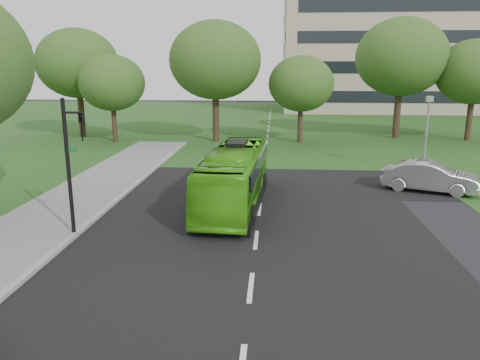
{
  "coord_description": "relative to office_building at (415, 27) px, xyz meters",
  "views": [
    {
      "loc": [
        0.63,
        -14.93,
        6.47
      ],
      "look_at": [
        -0.86,
        5.2,
        1.6
      ],
      "focal_mm": 35.0,
      "sensor_mm": 36.0,
      "label": 1
    }
  ],
  "objects": [
    {
      "name": "ground",
      "position": [
        -21.96,
        -61.96,
        -12.5
      ],
      "size": [
        160.0,
        160.0,
        0.0
      ],
      "primitive_type": "plane",
      "color": "black",
      "rests_on": "ground"
    },
    {
      "name": "street_surfaces",
      "position": [
        -22.34,
        -39.21,
        -12.47
      ],
      "size": [
        120.0,
        120.0,
        0.15
      ],
      "color": "black",
      "rests_on": "ground"
    },
    {
      "name": "office_building",
      "position": [
        0.0,
        0.0,
        0.0
      ],
      "size": [
        40.1,
        20.1,
        25.0
      ],
      "color": "tan",
      "rests_on": "ground"
    },
    {
      "name": "tree_park_a",
      "position": [
        -35.51,
        -36.31,
        -7.34
      ],
      "size": [
        5.72,
        5.72,
        7.6
      ],
      "color": "black",
      "rests_on": "ground"
    },
    {
      "name": "tree_park_b",
      "position": [
        -26.56,
        -35.24,
        -5.44
      ],
      "size": [
        7.99,
        7.99,
        10.47
      ],
      "color": "black",
      "rests_on": "ground"
    },
    {
      "name": "tree_park_c",
      "position": [
        -19.07,
        -35.46,
        -7.41
      ],
      "size": [
        5.64,
        5.64,
        7.5
      ],
      "color": "black",
      "rests_on": "ground"
    },
    {
      "name": "tree_park_d",
      "position": [
        -9.95,
        -32.19,
        -5.12
      ],
      "size": [
        8.24,
        8.24,
        10.9
      ],
      "color": "black",
      "rests_on": "ground"
    },
    {
      "name": "tree_park_e",
      "position": [
        -3.78,
        -33.2,
        -6.42
      ],
      "size": [
        6.71,
        6.71,
        8.94
      ],
      "color": "black",
      "rests_on": "ground"
    },
    {
      "name": "tree_park_f",
      "position": [
        -39.67,
        -33.42,
        -5.68
      ],
      "size": [
        7.51,
        7.51,
        10.03
      ],
      "color": "black",
      "rests_on": "ground"
    },
    {
      "name": "bus",
      "position": [
        -23.2,
        -55.24,
        -11.12
      ],
      "size": [
        2.88,
        10.04,
        2.76
      ],
      "primitive_type": "imported",
      "rotation": [
        0.0,
        0.0,
        -0.06
      ],
      "color": "#47B417",
      "rests_on": "ground"
    },
    {
      "name": "sedan",
      "position": [
        -13.03,
        -51.96,
        -11.7
      ],
      "size": [
        5.16,
        3.34,
        1.61
      ],
      "primitive_type": "imported",
      "rotation": [
        0.0,
        0.0,
        1.2
      ],
      "color": "#B6B6BB",
      "rests_on": "ground"
    },
    {
      "name": "traffic_light",
      "position": [
        -28.99,
        -59.96,
        -9.34
      ],
      "size": [
        0.86,
        0.24,
        5.38
      ],
      "rotation": [
        0.0,
        0.0,
        0.18
      ],
      "color": "black",
      "rests_on": "ground"
    },
    {
      "name": "camera_pole",
      "position": [
        -11.96,
        -47.41,
        -9.41
      ],
      "size": [
        0.44,
        0.39,
        4.78
      ],
      "rotation": [
        0.0,
        0.0,
        -0.15
      ],
      "color": "gray",
      "rests_on": "ground"
    }
  ]
}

